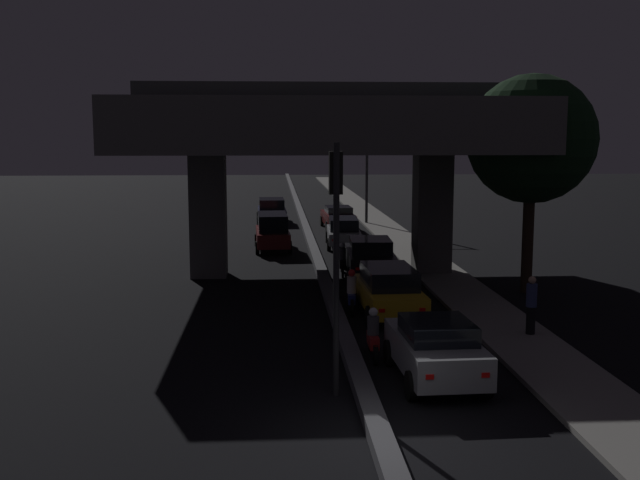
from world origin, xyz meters
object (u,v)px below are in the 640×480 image
Objects in this scene: motorcycle_red_filtering_near at (373,337)px; motorcycle_blue_filtering_mid at (352,294)px; pedestrian_on_sidewalk at (531,305)px; car_black_third at (370,257)px; car_silver_fourth at (343,231)px; street_lamp at (362,155)px; car_dark_red_lead_oncoming at (272,231)px; traffic_light_left_of_median at (336,226)px; car_dark_red_fifth at (338,217)px; car_taxi_yellow_second at (389,290)px; motorcycle_black_filtering_far at (342,261)px; car_dark_blue_second_oncoming at (272,210)px; car_silver_lead at (435,349)px.

motorcycle_blue_filtering_mid is at bearing 1.36° from motorcycle_red_filtering_near.
motorcycle_blue_filtering_mid is 1.03× the size of pedestrian_on_sidewalk.
car_black_third is 1.06× the size of car_silver_fourth.
street_lamp is 19.00m from car_black_third.
car_dark_red_lead_oncoming is 19.50m from motorcycle_red_filtering_near.
traffic_light_left_of_median is 14.94m from car_black_third.
street_lamp is 28.77m from pedestrian_on_sidewalk.
car_dark_red_lead_oncoming reaches higher than car_dark_red_fifth.
car_taxi_yellow_second is 0.93× the size of car_black_third.
street_lamp is 18.74m from motorcycle_black_filtering_far.
street_lamp is at bearing 148.99° from car_dark_red_lead_oncoming.
traffic_light_left_of_median is 31.01m from car_dark_red_fifth.
pedestrian_on_sidewalk reaches higher than motorcycle_blue_filtering_mid.
car_black_third is 2.84× the size of pedestrian_on_sidewalk.
car_dark_red_fifth is at bearing -0.21° from car_silver_fourth.
car_black_third is at bearing 109.11° from pedestrian_on_sidewalk.
car_dark_blue_second_oncoming is (-4.23, 3.65, 0.08)m from car_dark_red_fifth.
motorcycle_black_filtering_far is at bearing 84.17° from traffic_light_left_of_median.
car_dark_blue_second_oncoming is 26.58m from motorcycle_blue_filtering_mid.
car_dark_red_lead_oncoming is at bearing 25.46° from motorcycle_black_filtering_far.
car_dark_red_fifth is 2.67× the size of motorcycle_red_filtering_near.
pedestrian_on_sidewalk is at bearing -165.95° from car_silver_fourth.
car_black_third is 2.72× the size of motorcycle_red_filtering_near.
pedestrian_on_sidewalk is (3.39, -26.32, 0.23)m from car_dark_red_fifth.
car_black_third reaches higher than motorcycle_black_filtering_far.
traffic_light_left_of_median is at bearing 1.32° from car_dark_blue_second_oncoming.
car_dark_blue_second_oncoming is 31.77m from motorcycle_red_filtering_near.
car_taxi_yellow_second reaches higher than motorcycle_blue_filtering_mid.
traffic_light_left_of_median is 0.74× the size of street_lamp.
car_black_third is (-1.86, -18.53, -3.77)m from street_lamp.
street_lamp is 4.01× the size of motorcycle_black_filtering_far.
car_dark_blue_second_oncoming is at bearing 11.87° from motorcycle_black_filtering_far.
car_silver_fourth is 0.96× the size of car_dark_red_fifth.
car_silver_lead is at bearing -134.79° from pedestrian_on_sidewalk.
traffic_light_left_of_median is 3.36× the size of pedestrian_on_sidewalk.
car_dark_red_fifth is at bearing 2.49° from car_black_third.
car_taxi_yellow_second is 2.54× the size of motorcycle_red_filtering_near.
car_dark_blue_second_oncoming is at bearing 14.47° from car_black_third.
car_taxi_yellow_second is at bearing -177.25° from car_silver_fourth.
car_taxi_yellow_second reaches higher than motorcycle_red_filtering_near.
motorcycle_red_filtering_near is at bearing 164.75° from car_taxi_yellow_second.
car_black_third reaches higher than motorcycle_red_filtering_near.
motorcycle_black_filtering_far is at bearing -0.32° from motorcycle_red_filtering_near.
street_lamp is 7.25m from car_dark_blue_second_oncoming.
car_taxi_yellow_second is at bearing 140.73° from pedestrian_on_sidewalk.
motorcycle_blue_filtering_mid is at bearing 81.39° from traffic_light_left_of_median.
car_silver_lead is 0.87× the size of car_silver_fourth.
motorcycle_blue_filtering_mid is at bearing 144.19° from pedestrian_on_sidewalk.
car_dark_red_lead_oncoming reaches higher than car_silver_fourth.
car_silver_lead is 21.65m from car_dark_red_lead_oncoming.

